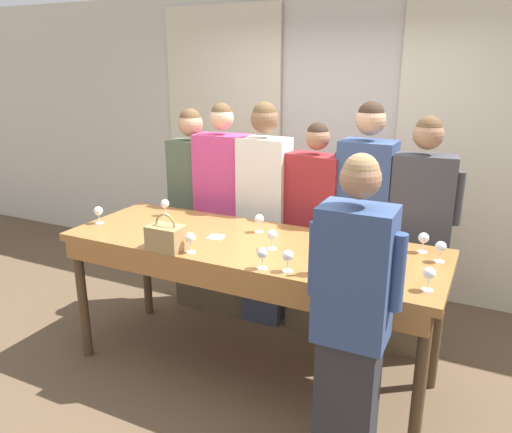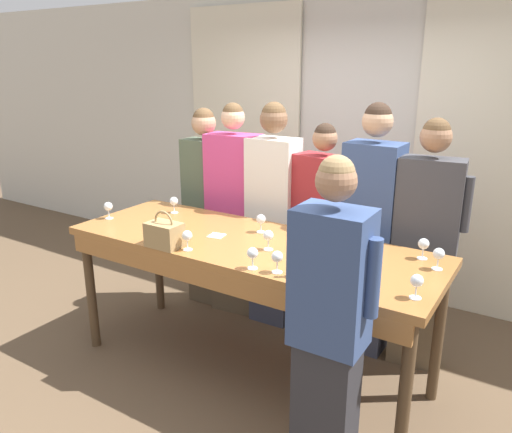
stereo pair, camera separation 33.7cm
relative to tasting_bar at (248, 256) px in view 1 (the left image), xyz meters
The scene contains 25 objects.
ground_plane 0.90m from the tasting_bar, 90.00° to the left, with size 18.00×18.00×0.00m, color brown.
wall_back 1.95m from the tasting_bar, 90.00° to the left, with size 12.00×0.06×2.80m.
curtain_panel_left 2.24m from the tasting_bar, 123.93° to the left, with size 1.31×0.03×2.69m.
curtain_panel_right 2.24m from the tasting_bar, 56.07° to the left, with size 1.31×0.03×2.69m.
tasting_bar is the anchor object (origin of this frame).
wine_bottle 0.70m from the tasting_bar, 23.30° to the right, with size 0.08×0.08×0.30m.
handbag 0.57m from the tasting_bar, 139.63° to the right, with size 0.23×0.15×0.24m.
wine_glass_front_left 1.21m from the tasting_bar, 11.15° to the right, with size 0.07×0.07×0.13m.
wine_glass_front_mid 0.27m from the tasting_bar, 12.05° to the right, with size 0.07×0.07×0.13m.
wine_glass_front_right 0.44m from the tasting_bar, 127.50° to the right, with size 0.07×0.07×0.13m.
wine_glass_center_left 0.92m from the tasting_bar, 163.13° to the left, with size 0.07×0.07×0.13m.
wine_glass_center_mid 0.48m from the tasting_bar, 52.53° to the right, with size 0.07×0.07×0.13m.
wine_glass_center_right 1.21m from the tasting_bar, behind, with size 0.07×0.07×0.13m.
wine_glass_back_left 1.13m from the tasting_bar, 17.12° to the left, with size 0.07×0.07×0.13m.
wine_glass_back_mid 0.29m from the tasting_bar, 97.38° to the left, with size 0.07×0.07×0.13m.
wine_glass_back_right 1.21m from the tasting_bar, 10.05° to the left, with size 0.07×0.07×0.13m.
wine_glass_near_host 0.56m from the tasting_bar, 37.85° to the right, with size 0.07×0.07×0.13m.
napkin 0.26m from the tasting_bar, behind, with size 0.12×0.12×0.00m.
guest_olive_jacket 1.19m from the tasting_bar, 140.79° to the left, with size 0.50×0.21×1.78m.
guest_pink_top 0.98m from the tasting_bar, 129.53° to the left, with size 0.56×0.29×1.83m.
guest_cream_sweater 0.79m from the tasting_bar, 107.64° to the left, with size 0.51×0.26×1.85m.
guest_striped_shirt 0.78m from the tasting_bar, 75.47° to the left, with size 0.57×0.31×1.72m.
guest_navy_coat 0.96m from the tasting_bar, 52.33° to the left, with size 0.50×0.28×1.88m.
guest_beige_cap 1.24m from the tasting_bar, 37.64° to the left, with size 0.54×0.26×1.80m.
host_pouring 1.09m from the tasting_bar, 35.88° to the right, with size 0.46×0.25×1.76m.
Camera 1 is at (1.42, -2.80, 2.14)m, focal length 35.00 mm.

